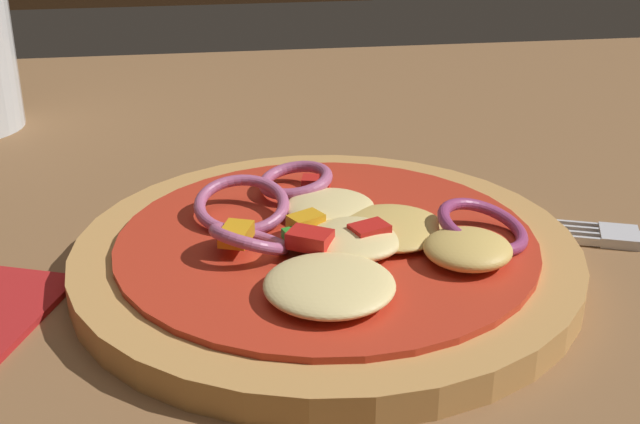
{
  "coord_description": "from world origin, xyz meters",
  "views": [
    {
      "loc": [
        -0.09,
        -0.3,
        0.22
      ],
      "look_at": [
        -0.04,
        0.06,
        0.06
      ],
      "focal_mm": 49.26,
      "sensor_mm": 36.0,
      "label": 1
    }
  ],
  "objects": [
    {
      "name": "pizza",
      "position": [
        -0.04,
        0.03,
        0.05
      ],
      "size": [
        0.22,
        0.22,
        0.03
      ],
      "color": "tan",
      "rests_on": "dining_table"
    },
    {
      "name": "dining_table",
      "position": [
        0.0,
        0.0,
        0.02
      ],
      "size": [
        1.42,
        0.87,
        0.04
      ],
      "color": "brown",
      "rests_on": "ground"
    }
  ]
}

